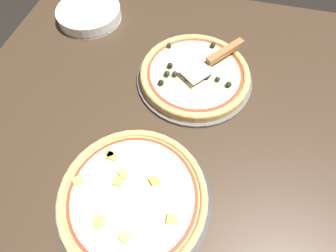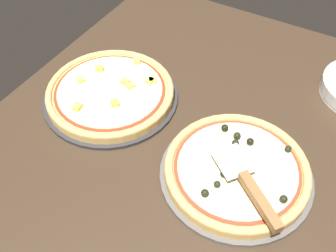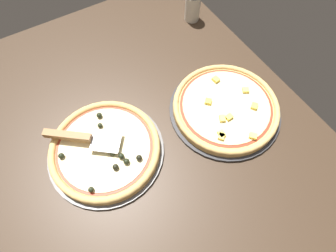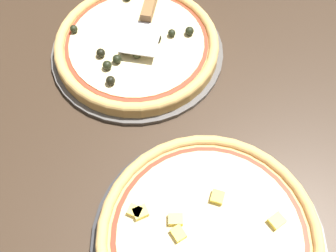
% 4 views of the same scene
% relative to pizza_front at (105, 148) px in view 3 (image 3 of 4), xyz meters
% --- Properties ---
extents(ground_plane, '(1.35, 1.13, 0.04)m').
position_rel_pizza_front_xyz_m(ground_plane, '(-0.00, 0.11, -0.04)').
color(ground_plane, '#38281C').
extents(pizza_pan_front, '(0.36, 0.36, 0.01)m').
position_rel_pizza_front_xyz_m(pizza_pan_front, '(-0.00, -0.00, -0.02)').
color(pizza_pan_front, '#565451').
rests_on(pizza_pan_front, ground_plane).
extents(pizza_front, '(0.34, 0.34, 0.04)m').
position_rel_pizza_front_xyz_m(pizza_front, '(0.00, 0.00, 0.00)').
color(pizza_front, '#DBAD60').
rests_on(pizza_front, pizza_pan_front).
extents(pizza_pan_back, '(0.38, 0.38, 0.01)m').
position_rel_pizza_front_xyz_m(pizza_pan_back, '(0.07, 0.41, -0.02)').
color(pizza_pan_back, '#2D2D30').
rests_on(pizza_pan_back, ground_plane).
extents(pizza_back, '(0.35, 0.35, 0.04)m').
position_rel_pizza_front_xyz_m(pizza_back, '(0.07, 0.41, -0.00)').
color(pizza_back, '#DBAD60').
rests_on(pizza_back, pizza_pan_back).
extents(serving_spatula, '(0.18, 0.21, 0.02)m').
position_rel_pizza_front_xyz_m(serving_spatula, '(-0.06, -0.06, 0.03)').
color(serving_spatula, '#B7B7BC').
rests_on(serving_spatula, pizza_front).
extents(parmesan_shaker, '(0.06, 0.06, 0.12)m').
position_rel_pizza_front_xyz_m(parmesan_shaker, '(-0.38, 0.57, 0.03)').
color(parmesan_shaker, silver).
rests_on(parmesan_shaker, ground_plane).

